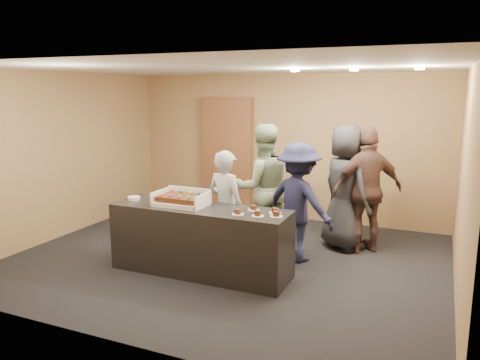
{
  "coord_description": "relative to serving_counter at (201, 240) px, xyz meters",
  "views": [
    {
      "loc": [
        2.74,
        -5.84,
        2.41
      ],
      "look_at": [
        0.19,
        0.0,
        1.18
      ],
      "focal_mm": 35.0,
      "sensor_mm": 36.0,
      "label": 1
    }
  ],
  "objects": [
    {
      "name": "room",
      "position": [
        0.11,
        0.61,
        0.9
      ],
      "size": [
        6.04,
        6.0,
        2.7
      ],
      "color": "black",
      "rests_on": "ground"
    },
    {
      "name": "serving_counter",
      "position": [
        0.0,
        0.0,
        0.0
      ],
      "size": [
        2.4,
        0.7,
        0.9
      ],
      "primitive_type": "cube",
      "rotation": [
        0.0,
        0.0,
        0.0
      ],
      "color": "black",
      "rests_on": "floor"
    },
    {
      "name": "storage_cabinet",
      "position": [
        -1.02,
        3.02,
        0.68
      ],
      "size": [
        1.03,
        0.15,
        2.27
      ],
      "primitive_type": "cube",
      "color": "brown",
      "rests_on": "floor"
    },
    {
      "name": "cake_box",
      "position": [
        -0.28,
        0.03,
        0.5
      ],
      "size": [
        0.68,
        0.47,
        0.2
      ],
      "color": "white",
      "rests_on": "serving_counter"
    },
    {
      "name": "sheet_cake",
      "position": [
        -0.28,
        -0.0,
        0.55
      ],
      "size": [
        0.58,
        0.4,
        0.11
      ],
      "color": "#3E1E0E",
      "rests_on": "cake_box"
    },
    {
      "name": "plate_stack",
      "position": [
        -1.05,
        0.02,
        0.47
      ],
      "size": [
        0.17,
        0.17,
        0.04
      ],
      "primitive_type": "cylinder",
      "color": "white",
      "rests_on": "serving_counter"
    },
    {
      "name": "slice_a",
      "position": [
        0.6,
        -0.14,
        0.47
      ],
      "size": [
        0.15,
        0.15,
        0.07
      ],
      "color": "white",
      "rests_on": "serving_counter"
    },
    {
      "name": "slice_b",
      "position": [
        0.7,
        0.13,
        0.47
      ],
      "size": [
        0.15,
        0.15,
        0.07
      ],
      "color": "white",
      "rests_on": "serving_counter"
    },
    {
      "name": "slice_c",
      "position": [
        0.85,
        -0.11,
        0.47
      ],
      "size": [
        0.15,
        0.15,
        0.07
      ],
      "color": "white",
      "rests_on": "serving_counter"
    },
    {
      "name": "slice_d",
      "position": [
        1.0,
        0.11,
        0.47
      ],
      "size": [
        0.15,
        0.15,
        0.07
      ],
      "color": "white",
      "rests_on": "serving_counter"
    },
    {
      "name": "slice_e",
      "position": [
        1.07,
        -0.04,
        0.47
      ],
      "size": [
        0.15,
        0.15,
        0.07
      ],
      "color": "white",
      "rests_on": "serving_counter"
    },
    {
      "name": "person_server_grey",
      "position": [
        0.16,
        0.45,
        0.35
      ],
      "size": [
        0.67,
        0.52,
        1.61
      ],
      "primitive_type": "imported",
      "rotation": [
        0.0,
        0.0,
        2.88
      ],
      "color": "#A0A1A5",
      "rests_on": "floor"
    },
    {
      "name": "person_sage_man",
      "position": [
        0.4,
        1.23,
        0.51
      ],
      "size": [
        1.18,
        1.14,
        1.92
      ],
      "primitive_type": "imported",
      "rotation": [
        0.0,
        0.0,
        3.78
      ],
      "color": "gray",
      "rests_on": "floor"
    },
    {
      "name": "person_navy_man",
      "position": [
        1.04,
        0.98,
        0.4
      ],
      "size": [
        1.24,
        0.96,
        1.69
      ],
      "primitive_type": "imported",
      "rotation": [
        0.0,
        0.0,
        2.8
      ],
      "color": "#181A38",
      "rests_on": "floor"
    },
    {
      "name": "person_brown_extra",
      "position": [
        1.87,
        1.76,
        0.49
      ],
      "size": [
        1.17,
        1.03,
        1.89
      ],
      "primitive_type": "imported",
      "rotation": [
        0.0,
        0.0,
        3.77
      ],
      "color": "#4E342C",
      "rests_on": "floor"
    },
    {
      "name": "person_dark_suit",
      "position": [
        1.54,
        1.78,
        0.5
      ],
      "size": [
        1.1,
        1.07,
        1.91
      ],
      "primitive_type": "imported",
      "rotation": [
        0.0,
        0.0,
        2.42
      ],
      "color": "#232327",
      "rests_on": "floor"
    },
    {
      "name": "ceiling_spotlights",
      "position": [
        1.71,
        1.11,
        2.22
      ],
      "size": [
        1.72,
        0.12,
        0.03
      ],
      "color": "#FFEAC6",
      "rests_on": "ceiling"
    }
  ]
}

